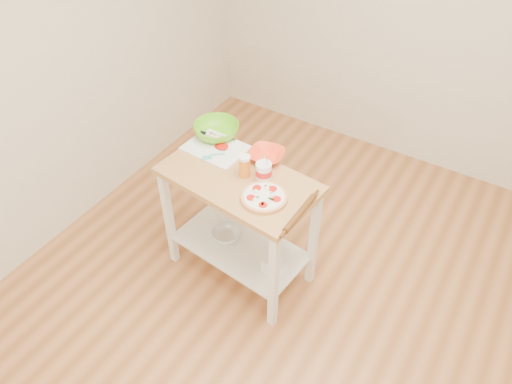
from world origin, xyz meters
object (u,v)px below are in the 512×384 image
Objects in this scene: green_bowl at (217,130)px; shelf_glass_bowl at (226,235)px; yogurt_tub at (264,171)px; knife at (212,135)px; pizza at (264,197)px; beer_pint at (245,166)px; prep_island at (239,207)px; cutting_board at (216,147)px; spatula at (213,156)px; rolling_pin at (300,213)px; orange_bowl at (266,155)px; shelf_bin at (272,265)px.

green_bowl is 0.75m from shelf_glass_bowl.
knife is at bearing 159.75° from yogurt_tub.
beer_pint is at bearing 150.04° from pizza.
prep_island is 5.08× the size of shelf_glass_bowl.
pizza is at bearing -37.93° from knife.
cutting_board reaches higher than spatula.
beer_pint is 0.49m from rolling_pin.
orange_bowl is 0.67× the size of rolling_pin.
yogurt_tub reaches higher than knife.
shelf_bin is at bearing -11.06° from shelf_glass_bowl.
yogurt_tub is at bearing -10.80° from cutting_board.
cutting_board is 2.77× the size of beer_pint.
orange_bowl is at bearing 116.23° from yogurt_tub.
yogurt_tub is at bearing -40.36° from spatula.
knife is 0.79× the size of rolling_pin.
cutting_board is 0.13m from knife.
cutting_board reaches higher than shelf_bin.
cutting_board is at bearing 149.08° from prep_island.
knife is at bearing -133.89° from green_bowl.
spatula is 0.64m from shelf_glass_bowl.
orange_bowl is (0.35, 0.08, 0.02)m from cutting_board.
prep_island is 0.38m from pizza.
shelf_glass_bowl is (0.17, -0.16, -0.62)m from cutting_board.
pizza reaches higher than spatula.
prep_island is at bearing -120.86° from beer_pint.
beer_pint is 0.73m from shelf_bin.
yogurt_tub is at bearing 12.14° from shelf_glass_bowl.
orange_bowl is 0.73× the size of green_bowl.
green_bowl reaches higher than shelf_bin.
cutting_board is at bearing 157.47° from shelf_bin.
beer_pint is at bearing 59.14° from prep_island.
shelf_glass_bowl is (-0.62, 0.11, -0.63)m from rolling_pin.
beer_pint reaches higher than pizza.
green_bowl is 2.08× the size of beer_pint.
pizza is 0.25m from rolling_pin.
orange_bowl reaches higher than shelf_bin.
pizza is at bearing -58.16° from yogurt_tub.
orange_bowl is 0.56m from rolling_pin.
prep_island is at bearing 160.45° from pizza.
shelf_bin is (0.30, -0.07, -0.33)m from prep_island.
shelf_glass_bowl is (0.13, -0.07, -0.62)m from spatula.
shelf_glass_bowl is at bearing 174.32° from prep_island.
orange_bowl is 0.42m from green_bowl.
prep_island is 0.37m from shelf_glass_bowl.
green_bowl reaches higher than orange_bowl.
yogurt_tub is (0.14, 0.07, 0.32)m from prep_island.
knife is (-0.39, 0.27, 0.28)m from prep_island.
pizza is 1.05× the size of knife.
green_bowl is at bearing 156.65° from yogurt_tub.
yogurt_tub is (0.54, -0.20, 0.04)m from knife.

